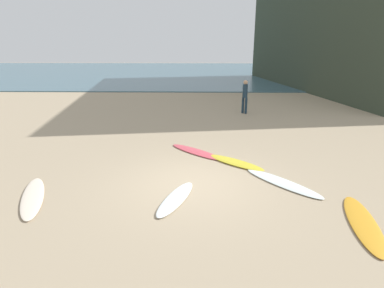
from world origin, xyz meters
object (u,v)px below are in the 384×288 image
surfboard_1 (282,183)px  surfboard_2 (235,162)px  surfboard_5 (33,197)px  beachgoer_near (245,95)px  surfboard_3 (176,198)px  surfboard_4 (363,223)px  surfboard_0 (197,152)px

surfboard_1 → surfboard_2: (-1.15, 1.56, 0.01)m
surfboard_5 → beachgoer_near: beachgoer_near is taller
surfboard_3 → surfboard_4: 4.31m
surfboard_0 → surfboard_1: size_ratio=0.97×
surfboard_3 → surfboard_4: bearing=4.6°
surfboard_1 → surfboard_5: surfboard_5 is taller
surfboard_4 → surfboard_5: 7.92m
surfboard_2 → surfboard_4: surfboard_2 is taller
surfboard_1 → surfboard_5: (-6.61, -1.02, 0.00)m
surfboard_0 → surfboard_2: 1.67m
surfboard_2 → surfboard_5: (-5.45, -2.58, -0.01)m
surfboard_0 → surfboard_1: surfboard_0 is taller
surfboard_3 → beachgoer_near: 11.10m
surfboard_0 → surfboard_3: (-0.51, -3.66, 0.01)m
surfboard_2 → surfboard_3: 3.15m
surfboard_1 → surfboard_4: bearing=81.7°
surfboard_3 → surfboard_5: 3.67m
surfboard_2 → surfboard_5: surfboard_2 is taller
surfboard_1 → surfboard_5: 6.69m
surfboard_0 → surfboard_1: (2.43, -2.63, -0.00)m
surfboard_3 → surfboard_4: (4.18, -1.06, -0.01)m
surfboard_2 → beachgoer_near: 8.18m
surfboard_1 → surfboard_2: surfboard_2 is taller
surfboard_3 → beachgoer_near: (3.16, 10.60, 1.01)m
beachgoer_near → surfboard_0: bearing=-73.8°
surfboard_4 → beachgoer_near: 11.74m
surfboard_0 → surfboard_3: bearing=36.1°
surfboard_0 → surfboard_1: bearing=86.8°
surfboard_0 → surfboard_3: size_ratio=1.22×
surfboard_1 → surfboard_5: bearing=-30.2°
surfboard_4 → surfboard_3: bearing=177.5°
surfboard_0 → surfboard_5: bearing=-4.8°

